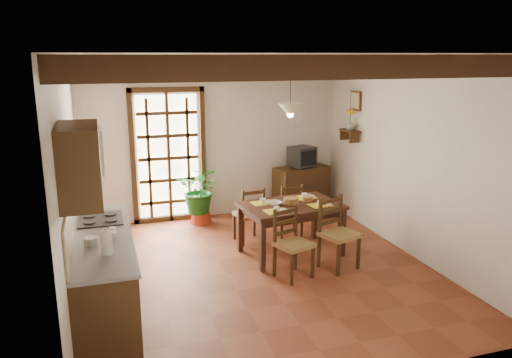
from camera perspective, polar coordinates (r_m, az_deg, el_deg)
name	(u,v)px	position (r m, az deg, el deg)	size (l,w,h in m)	color
ground_plane	(258,270)	(6.76, 0.22, -10.35)	(5.00, 5.00, 0.00)	brown
room_shell	(258,135)	(6.24, 0.24, 5.03)	(4.52, 5.02, 2.81)	silver
ceiling_beams	(258,63)	(6.17, 0.25, 13.08)	(4.50, 4.34, 0.20)	black
french_door	(168,154)	(8.54, -9.98, 2.88)	(1.26, 0.11, 2.32)	white
kitchen_counter	(104,274)	(5.75, -17.01, -10.38)	(0.64, 2.25, 1.38)	#332110
upper_cabinet	(80,164)	(4.66, -19.51, 1.60)	(0.35, 0.80, 0.70)	#332110
range_hood	(86,152)	(5.91, -18.90, 2.97)	(0.38, 0.60, 0.54)	white
counter_items	(100,229)	(5.66, -17.38, -5.52)	(0.50, 1.43, 0.25)	black
dining_table	(291,211)	(7.09, 4.03, -3.61)	(1.47, 1.04, 0.74)	#371C12
chair_near_left	(293,256)	(6.48, 4.24, -8.78)	(0.52, 0.51, 0.90)	#9E7D43
chair_near_right	(338,246)	(6.81, 9.35, -7.62)	(0.56, 0.54, 0.96)	#9E7D43
chair_far_left	(249,224)	(7.66, -0.79, -5.19)	(0.45, 0.44, 0.87)	#9E7D43
chair_far_right	(289,219)	(7.95, 3.74, -4.55)	(0.39, 0.37, 0.85)	#9E7D43
table_setting	(291,203)	(7.06, 4.05, -2.72)	(1.00, 0.67, 0.09)	yellow
table_bowl	(274,203)	(6.99, 2.09, -2.81)	(0.22, 0.22, 0.05)	white
sideboard	(301,189)	(9.10, 5.16, -1.17)	(0.98, 0.44, 0.84)	#332110
crt_tv	(302,156)	(8.96, 5.26, 2.58)	(0.51, 0.49, 0.35)	black
fuse_box	(295,114)	(9.07, 4.48, 7.36)	(0.25, 0.03, 0.32)	white
plant_pot	(201,217)	(8.58, -6.31, -4.29)	(0.38, 0.38, 0.23)	maroon
potted_plant	(200,191)	(8.45, -6.39, -1.33)	(1.90, 1.63, 2.12)	#144C19
wall_shelf	(350,133)	(8.58, 10.65, 5.18)	(0.20, 0.42, 0.20)	#332110
shelf_vase	(350,125)	(8.56, 10.70, 6.10)	(0.15, 0.15, 0.15)	#B2BFB2
shelf_flowers	(351,112)	(8.54, 10.76, 7.48)	(0.14, 0.14, 0.36)	yellow
framed_picture	(356,101)	(8.56, 11.31, 8.77)	(0.03, 0.32, 0.32)	brown
pendant_lamp	(290,108)	(6.89, 3.93, 8.04)	(0.36, 0.36, 0.84)	black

